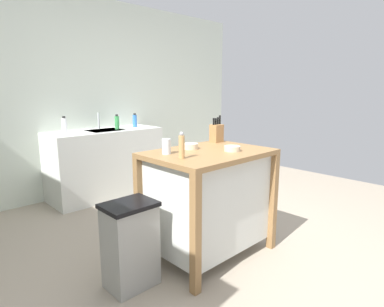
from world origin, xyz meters
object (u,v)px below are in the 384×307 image
(sink_faucet, at_px, (99,121))
(bottle_hand_soap, at_px, (135,121))
(kitchen_island, at_px, (208,197))
(pepper_grinder, at_px, (182,146))
(bowl_ceramic_small, at_px, (190,146))
(bowl_stoneware_deep, at_px, (232,148))
(knife_block, at_px, (217,133))
(trash_bin, at_px, (130,245))
(bottle_dish_soap, at_px, (64,125))
(bottle_spray_cleaner, at_px, (117,122))
(drinking_cup, at_px, (166,146))

(sink_faucet, height_order, bottle_hand_soap, sink_faucet)
(kitchen_island, bearing_deg, pepper_grinder, -169.87)
(bowl_ceramic_small, bearing_deg, bowl_stoneware_deep, -59.13)
(knife_block, bearing_deg, sink_faucet, 96.92)
(trash_bin, xyz_separation_m, sink_faucet, (0.90, 2.11, 0.68))
(sink_faucet, xyz_separation_m, bottle_dish_soap, (-0.48, -0.04, -0.02))
(bowl_stoneware_deep, distance_m, bottle_dish_soap, 2.31)
(knife_block, xyz_separation_m, bowl_ceramic_small, (-0.43, -0.09, -0.07))
(sink_faucet, relative_size, bottle_dish_soap, 1.10)
(trash_bin, xyz_separation_m, bottle_dish_soap, (0.42, 2.08, 0.66))
(bottle_hand_soap, height_order, bottle_spray_cleaner, bottle_spray_cleaner)
(bowl_ceramic_small, relative_size, bottle_spray_cleaner, 0.66)
(bowl_stoneware_deep, xyz_separation_m, bottle_spray_cleaner, (0.18, 2.11, 0.05))
(kitchen_island, xyz_separation_m, bowl_stoneware_deep, (0.14, -0.13, 0.42))
(drinking_cup, bearing_deg, sink_faucet, 76.54)
(bottle_spray_cleaner, bearing_deg, sink_faucet, 129.33)
(bowl_stoneware_deep, bearing_deg, sink_faucet, 89.58)
(bowl_ceramic_small, distance_m, drinking_cup, 0.29)
(kitchen_island, height_order, drinking_cup, drinking_cup)
(bowl_ceramic_small, relative_size, pepper_grinder, 0.66)
(drinking_cup, xyz_separation_m, bottle_spray_cleaner, (0.64, 1.83, 0.01))
(bowl_stoneware_deep, height_order, bottle_dish_soap, bottle_dish_soap)
(kitchen_island, bearing_deg, bottle_spray_cleaner, 80.91)
(bottle_hand_soap, height_order, bottle_dish_soap, bottle_dish_soap)
(bowl_ceramic_small, relative_size, bowl_stoneware_deep, 0.98)
(bowl_stoneware_deep, distance_m, bottle_spray_cleaner, 2.12)
(bowl_stoneware_deep, bearing_deg, bowl_ceramic_small, 120.87)
(bowl_stoneware_deep, relative_size, bottle_spray_cleaner, 0.68)
(kitchen_island, height_order, bowl_stoneware_deep, bowl_stoneware_deep)
(knife_block, relative_size, bottle_dish_soap, 1.27)
(pepper_grinder, bearing_deg, bowl_stoneware_deep, -8.17)
(bowl_stoneware_deep, bearing_deg, bottle_spray_cleaner, 85.18)
(knife_block, bearing_deg, bottle_hand_soap, 81.99)
(kitchen_island, relative_size, bottle_dish_soap, 5.05)
(knife_block, xyz_separation_m, trash_bin, (-1.13, -0.21, -0.68))
(kitchen_island, bearing_deg, bowl_stoneware_deep, -44.28)
(trash_bin, height_order, bottle_dish_soap, bottle_dish_soap)
(knife_block, distance_m, pepper_grinder, 0.81)
(kitchen_island, relative_size, sink_faucet, 4.60)
(drinking_cup, height_order, bottle_dish_soap, bottle_dish_soap)
(kitchen_island, height_order, trash_bin, kitchen_island)
(drinking_cup, distance_m, sink_faucet, 2.08)
(bottle_spray_cleaner, bearing_deg, pepper_grinder, -108.27)
(kitchen_island, xyz_separation_m, drinking_cup, (-0.33, 0.15, 0.46))
(knife_block, height_order, bottle_dish_soap, knife_block)
(kitchen_island, distance_m, bottle_hand_soap, 2.18)
(bottle_hand_soap, relative_size, bottle_spray_cleaner, 0.98)
(bottle_spray_cleaner, bearing_deg, kitchen_island, -99.09)
(kitchen_island, distance_m, bottle_dish_soap, 2.21)
(bottle_dish_soap, bearing_deg, pepper_grinder, -90.89)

